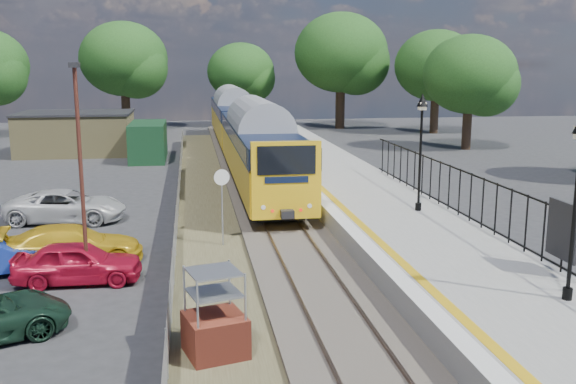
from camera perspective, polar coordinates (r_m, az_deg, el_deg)
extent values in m
plane|color=#2D2D30|center=(19.29, 2.54, -8.72)|extent=(120.00, 120.00, 0.00)
cube|color=#473F38|center=(28.74, -1.33, -1.79)|extent=(3.40, 80.00, 0.20)
cube|color=#4C472D|center=(26.60, -6.99, -3.10)|extent=(2.60, 70.00, 0.06)
cube|color=brown|center=(28.64, -2.76, -1.60)|extent=(0.07, 80.00, 0.14)
cube|color=brown|center=(28.81, 0.09, -1.51)|extent=(0.07, 80.00, 0.14)
cube|color=gray|center=(27.61, 7.89, -1.69)|extent=(5.00, 70.00, 0.90)
cube|color=silver|center=(26.96, 3.32, -0.93)|extent=(0.50, 70.00, 0.01)
cube|color=gold|center=(27.07, 4.36, -0.89)|extent=(0.30, 70.00, 0.01)
cylinder|color=black|center=(17.40, 23.58, -8.28)|extent=(0.24, 0.24, 0.30)
cylinder|color=black|center=(16.90, 24.07, -2.34)|extent=(0.10, 0.10, 3.70)
cylinder|color=black|center=(25.97, 11.50, -1.28)|extent=(0.24, 0.24, 0.30)
cylinder|color=black|center=(25.64, 11.66, 2.76)|extent=(0.10, 0.10, 3.70)
cube|color=black|center=(25.43, 11.83, 7.11)|extent=(0.08, 0.08, 0.30)
cube|color=beige|center=(25.42, 11.85, 7.49)|extent=(0.26, 0.26, 0.30)
cone|color=black|center=(25.41, 11.87, 8.00)|extent=(0.44, 0.44, 0.50)
cube|color=black|center=(23.00, 17.57, 0.87)|extent=(0.05, 26.00, 0.05)
cube|color=black|center=(19.25, 23.21, -3.16)|extent=(0.08, 1.40, 1.60)
cube|color=#9A8C57|center=(50.74, -18.29, 4.94)|extent=(8.00, 6.00, 3.00)
cube|color=black|center=(50.60, -18.39, 6.68)|extent=(8.20, 6.20, 0.15)
cube|color=#143820|center=(46.17, -12.31, 4.43)|extent=(2.40, 6.00, 2.60)
cylinder|color=#332319|center=(68.23, -14.19, 7.00)|extent=(0.88, 0.88, 3.85)
ellipsoid|color=#1E4517|center=(68.08, -14.41, 11.39)|extent=(8.80, 8.80, 7.48)
cylinder|color=#332319|center=(70.17, -4.16, 7.14)|extent=(0.72, 0.72, 3.15)
ellipsoid|color=#1E4517|center=(70.00, -4.21, 10.63)|extent=(7.20, 7.20, 6.12)
cylinder|color=#332319|center=(67.74, 4.65, 7.43)|extent=(0.96, 0.96, 4.20)
ellipsoid|color=#1E4517|center=(67.60, 4.73, 12.25)|extent=(9.60, 9.60, 8.16)
cylinder|color=#332319|center=(64.43, 12.87, 6.68)|extent=(0.80, 0.80, 3.50)
ellipsoid|color=#1E4517|center=(64.25, 13.06, 10.90)|extent=(8.00, 8.00, 6.80)
cylinder|color=#332319|center=(52.66, 15.60, 5.39)|extent=(0.72, 0.72, 3.15)
ellipsoid|color=#1E4517|center=(52.42, 15.85, 10.04)|extent=(7.20, 7.20, 6.12)
cube|color=gold|center=(34.46, -2.66, 3.08)|extent=(2.80, 20.00, 1.90)
cube|color=black|center=(34.30, -2.68, 5.23)|extent=(2.82, 20.00, 0.90)
cube|color=black|center=(34.30, -2.68, 5.23)|extent=(2.82, 18.00, 0.70)
cube|color=black|center=(34.65, -2.64, 1.14)|extent=(2.00, 18.00, 0.45)
cube|color=gold|center=(54.86, -4.96, 6.10)|extent=(2.80, 20.00, 1.90)
cube|color=black|center=(54.76, -4.98, 7.45)|extent=(2.82, 20.00, 0.90)
cube|color=black|center=(54.76, -4.98, 7.45)|extent=(2.82, 18.00, 0.70)
cube|color=black|center=(54.97, -4.94, 4.87)|extent=(2.00, 18.00, 0.45)
cube|color=black|center=(24.24, -0.13, 2.84)|extent=(2.24, 0.04, 1.10)
cube|color=maroon|center=(15.11, -6.49, -12.59)|extent=(1.58, 1.58, 0.99)
cylinder|color=#999EA3|center=(23.51, -5.86, -1.79)|extent=(0.06, 0.06, 2.60)
cylinder|color=silver|center=(23.20, -5.92, 1.31)|extent=(0.57, 0.17, 0.58)
cylinder|color=#50241A|center=(19.73, -17.88, 1.02)|extent=(0.12, 0.12, 6.53)
cube|color=black|center=(19.45, -18.48, 10.67)|extent=(0.25, 0.50, 0.15)
imported|color=#B8112E|center=(20.73, -18.18, -5.96)|extent=(3.86, 1.62, 1.31)
imported|color=gold|center=(22.65, -18.63, -4.50)|extent=(4.77, 2.34, 1.34)
imported|color=silver|center=(28.82, -19.12, -1.19)|extent=(5.12, 2.76, 1.37)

